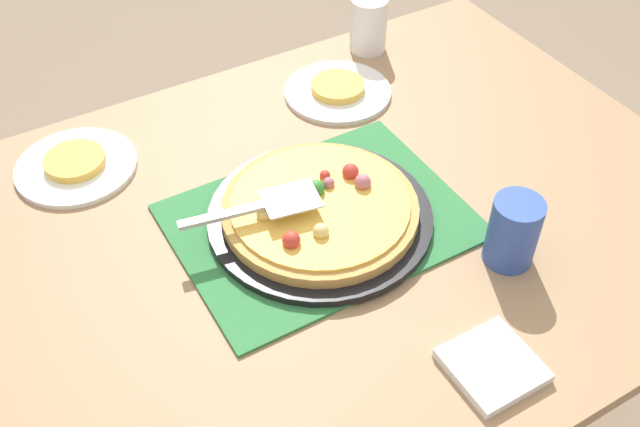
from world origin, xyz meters
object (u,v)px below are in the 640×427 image
pizza (320,208)px  served_slice_left (75,161)px  pizza_pan (320,216)px  napkin_stack (492,366)px  plate_near_left (76,166)px  cup_far (513,232)px  served_slice_right (338,86)px  cup_near (368,24)px  plate_far_right (338,92)px  pizza_server (262,206)px

pizza → served_slice_left: pizza is taller
served_slice_left → pizza_pan: bearing=-47.5°
served_slice_left → napkin_stack: (0.38, -0.72, -0.01)m
plate_near_left → cup_far: (0.54, -0.57, 0.06)m
cup_far → served_slice_right: bearing=90.0°
plate_near_left → cup_far: size_ratio=1.83×
pizza_pan → cup_near: (0.37, 0.42, 0.05)m
napkin_stack → cup_far: bearing=44.1°
plate_near_left → served_slice_left: size_ratio=2.00×
cup_near → napkin_stack: (-0.31, -0.80, -0.05)m
pizza_pan → served_slice_right: bearing=54.3°
pizza → served_slice_left: size_ratio=3.00×
plate_near_left → served_slice_left: served_slice_left is taller
cup_near → pizza: bearing=-131.1°
served_slice_left → served_slice_right: (0.54, -0.04, 0.00)m
served_slice_left → plate_near_left: bearing=0.0°
plate_far_right → served_slice_right: size_ratio=2.00×
plate_far_right → served_slice_left: size_ratio=2.00×
cup_near → cup_far: size_ratio=1.00×
napkin_stack → pizza_pan: bearing=99.4°
cup_far → pizza_pan: bearing=134.7°
served_slice_right → napkin_stack: (-0.16, -0.68, -0.01)m
plate_near_left → cup_near: size_ratio=1.83×
plate_far_right → cup_near: size_ratio=1.83×
plate_near_left → napkin_stack: bearing=-62.3°
served_slice_right → served_slice_left: bearing=175.9°
served_slice_left → cup_near: cup_near is taller
plate_far_right → served_slice_left: (-0.54, 0.04, 0.01)m
pizza → cup_far: bearing=-45.3°
cup_far → napkin_stack: size_ratio=1.00×
served_slice_left → cup_near: 0.69m
pizza_pan → served_slice_left: 0.47m
plate_near_left → napkin_stack: size_ratio=1.83×
pizza → plate_near_left: size_ratio=1.50×
plate_far_right → napkin_stack: bearing=-103.1°
served_slice_right → napkin_stack: 0.70m
plate_near_left → cup_near: (0.68, 0.08, 0.06)m
cup_far → napkin_stack: bearing=-135.9°
cup_near → pizza_server: cup_near is taller
served_slice_left → cup_far: (0.54, -0.57, 0.04)m
pizza_server → served_slice_left: bearing=123.9°
served_slice_left → plate_far_right: bearing=-4.1°
cup_far → plate_far_right: bearing=90.0°
plate_far_right → pizza_pan: bearing=-125.7°
pizza → served_slice_left: bearing=132.5°
pizza_pan → served_slice_left: bearing=132.5°
pizza_pan → served_slice_right: served_slice_right is taller
served_slice_right → cup_far: bearing=-90.0°
pizza_pan → pizza: bearing=-44.3°
pizza_pan → cup_near: cup_near is taller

